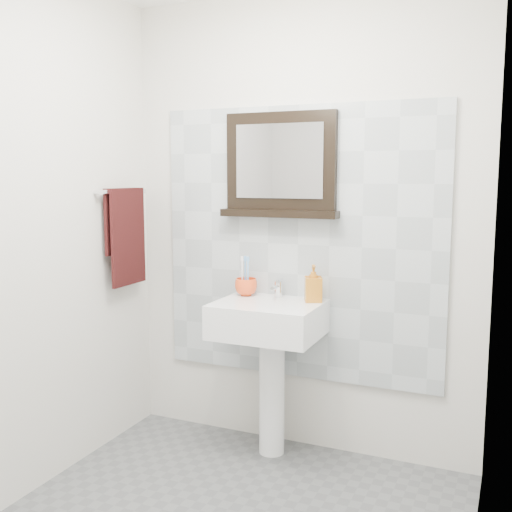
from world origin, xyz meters
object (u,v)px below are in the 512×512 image
(pedestal_sink, at_px, (269,336))
(hand_towel, at_px, (126,229))
(soap_dispenser, at_px, (313,283))
(framed_mirror, at_px, (281,168))
(toothbrush_cup, at_px, (246,287))

(pedestal_sink, height_order, hand_towel, hand_towel)
(soap_dispenser, xyz_separation_m, framed_mirror, (-0.22, 0.08, 0.61))
(toothbrush_cup, height_order, hand_towel, hand_towel)
(soap_dispenser, bearing_deg, hand_towel, 165.80)
(pedestal_sink, bearing_deg, hand_towel, -175.40)
(soap_dispenser, relative_size, framed_mirror, 0.30)
(toothbrush_cup, xyz_separation_m, hand_towel, (-0.67, -0.18, 0.32))
(soap_dispenser, distance_m, hand_towel, 1.11)
(pedestal_sink, bearing_deg, toothbrush_cup, 148.88)
(framed_mirror, bearing_deg, pedestal_sink, -86.78)
(pedestal_sink, height_order, soap_dispenser, soap_dispenser)
(soap_dispenser, xyz_separation_m, hand_towel, (-1.06, -0.18, 0.27))
(toothbrush_cup, bearing_deg, hand_towel, -164.94)
(toothbrush_cup, relative_size, soap_dispenser, 0.63)
(toothbrush_cup, relative_size, framed_mirror, 0.19)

